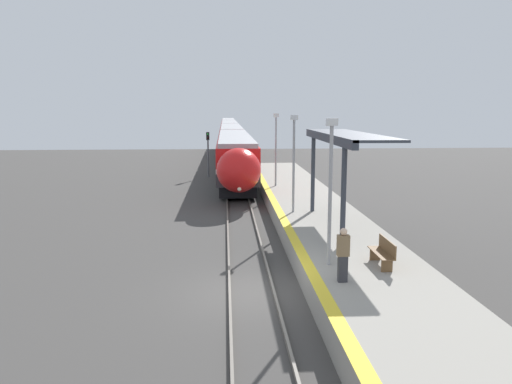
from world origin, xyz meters
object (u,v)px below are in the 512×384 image
lamppost_near (330,182)px  lamppost_far (276,144)px  person_waiting (343,254)px  platform_bench (384,252)px  lamppost_mid (294,156)px  train (230,134)px  railway_signal (208,149)px

lamppost_near → lamppost_far: (0.00, 17.40, 0.00)m
lamppost_near → person_waiting: bearing=-87.4°
platform_bench → lamppost_mid: bearing=101.3°
person_waiting → platform_bench: bearing=40.1°
person_waiting → lamppost_far: bearing=90.2°
person_waiting → lamppost_mid: bearing=90.4°
train → lamppost_mid: (2.58, -51.08, 1.46)m
person_waiting → railway_signal: railway_signal is taller
platform_bench → person_waiting: 2.26m
railway_signal → lamppost_mid: bearing=-76.2°
railway_signal → lamppost_near: 29.03m
platform_bench → railway_signal: bearing=103.1°
platform_bench → lamppost_far: bearing=95.8°
person_waiting → train: bearing=92.5°
train → railway_signal: railway_signal is taller
train → lamppost_far: lamppost_far is taller
platform_bench → lamppost_far: (-1.78, 17.62, 2.32)m
train → lamppost_far: 42.49m
train → person_waiting: bearing=-87.5°
train → lamppost_far: (2.58, -42.38, 1.46)m
platform_bench → lamppost_far: lamppost_far is taller
lamppost_far → train: bearing=93.5°
lamppost_far → lamppost_mid: bearing=-90.0°
train → platform_bench: 60.17m
lamppost_mid → lamppost_far: (0.00, 8.70, 0.00)m
person_waiting → railway_signal: bearing=99.3°
train → platform_bench: bearing=-85.8°
platform_bench → train: bearing=94.2°
lamppost_near → lamppost_mid: 8.70m
railway_signal → platform_bench: bearing=-76.9°
train → railway_signal: (-2.32, -31.20, 0.25)m
platform_bench → lamppost_far: size_ratio=0.35×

